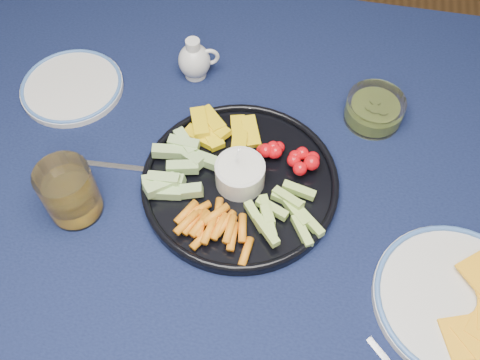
% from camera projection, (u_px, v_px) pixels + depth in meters
% --- Properties ---
extents(dining_table, '(1.67, 1.07, 0.75)m').
position_uv_depth(dining_table, '(183.00, 208.00, 0.98)').
color(dining_table, '#4D2F19').
rests_on(dining_table, ground).
extents(crudite_platter, '(0.33, 0.33, 0.11)m').
position_uv_depth(crudite_platter, '(239.00, 180.00, 0.88)').
color(crudite_platter, black).
rests_on(crudite_platter, dining_table).
extents(creamer_pitcher, '(0.08, 0.06, 0.09)m').
position_uv_depth(creamer_pitcher, '(195.00, 60.00, 1.01)').
color(creamer_pitcher, silver).
rests_on(creamer_pitcher, dining_table).
extents(pickle_bowl, '(0.10, 0.10, 0.05)m').
position_uv_depth(pickle_bowl, '(374.00, 110.00, 0.96)').
color(pickle_bowl, white).
rests_on(pickle_bowl, dining_table).
extents(cheese_plate, '(0.24, 0.24, 0.03)m').
position_uv_depth(cheese_plate, '(458.00, 299.00, 0.78)').
color(cheese_plate, silver).
rests_on(cheese_plate, dining_table).
extents(juice_tumbler, '(0.09, 0.09, 0.10)m').
position_uv_depth(juice_tumbler, '(70.00, 194.00, 0.84)').
color(juice_tumbler, white).
rests_on(juice_tumbler, dining_table).
extents(fork_left, '(0.17, 0.03, 0.00)m').
position_uv_depth(fork_left, '(127.00, 168.00, 0.92)').
color(fork_left, silver).
rests_on(fork_left, dining_table).
extents(side_plate_extra, '(0.19, 0.19, 0.02)m').
position_uv_depth(side_plate_extra, '(72.00, 86.00, 1.01)').
color(side_plate_extra, silver).
rests_on(side_plate_extra, dining_table).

